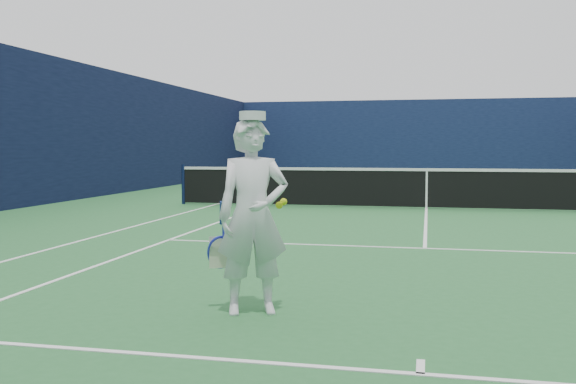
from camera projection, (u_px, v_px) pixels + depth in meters
The scene contains 5 objects.
ground at pixel (426, 209), 15.88m from camera, with size 80.00×80.00×0.00m, color #266430.
court_markings at pixel (426, 209), 15.88m from camera, with size 11.03×23.83×0.01m.
windscreen_fence at pixel (428, 128), 15.74m from camera, with size 20.12×36.12×4.00m.
tennis_net at pixel (427, 187), 15.84m from camera, with size 12.88×0.09×1.07m.
tennis_player at pixel (253, 216), 5.85m from camera, with size 0.87×0.64×1.85m.
Camera 1 is at (0.03, -16.18, 1.52)m, focal length 40.00 mm.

